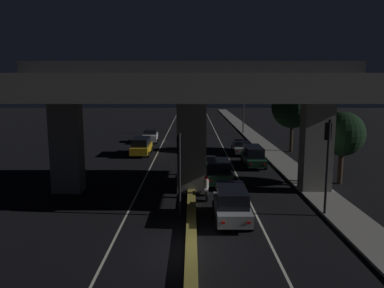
% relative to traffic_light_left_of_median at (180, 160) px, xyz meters
% --- Properties ---
extents(ground_plane, '(200.00, 200.00, 0.00)m').
position_rel_traffic_light_left_of_median_xyz_m(ground_plane, '(0.66, -4.65, -3.20)').
color(ground_plane, black).
extents(lane_line_left_inner, '(0.12, 126.00, 0.00)m').
position_rel_traffic_light_left_of_median_xyz_m(lane_line_left_inner, '(-3.01, 30.35, -3.19)').
color(lane_line_left_inner, beige).
rests_on(lane_line_left_inner, ground_plane).
extents(lane_line_right_inner, '(0.12, 126.00, 0.00)m').
position_rel_traffic_light_left_of_median_xyz_m(lane_line_right_inner, '(4.32, 30.35, -3.19)').
color(lane_line_right_inner, beige).
rests_on(lane_line_right_inner, ground_plane).
extents(median_divider, '(0.51, 126.00, 0.34)m').
position_rel_traffic_light_left_of_median_xyz_m(median_divider, '(0.66, 30.35, -3.03)').
color(median_divider, olive).
rests_on(median_divider, ground_plane).
extents(sidewalk_right, '(2.36, 126.00, 0.14)m').
position_rel_traffic_light_left_of_median_xyz_m(sidewalk_right, '(9.21, 23.35, -3.13)').
color(sidewalk_right, gray).
rests_on(sidewalk_right, ground_plane).
extents(elevated_overpass, '(22.68, 10.16, 8.78)m').
position_rel_traffic_light_left_of_median_xyz_m(elevated_overpass, '(0.66, 4.75, 3.44)').
color(elevated_overpass, gray).
rests_on(elevated_overpass, ground_plane).
extents(traffic_light_left_of_median, '(0.30, 0.49, 4.68)m').
position_rel_traffic_light_left_of_median_xyz_m(traffic_light_left_of_median, '(0.00, 0.00, 0.00)').
color(traffic_light_left_of_median, black).
rests_on(traffic_light_left_of_median, ground_plane).
extents(traffic_light_right_of_median, '(0.30, 0.49, 5.43)m').
position_rel_traffic_light_left_of_median_xyz_m(traffic_light_right_of_median, '(8.13, -0.01, 0.49)').
color(traffic_light_right_of_median, black).
rests_on(traffic_light_right_of_median, ground_plane).
extents(street_lamp, '(1.91, 0.32, 8.16)m').
position_rel_traffic_light_left_of_median_xyz_m(street_lamp, '(8.00, 34.71, 1.58)').
color(street_lamp, '#2D2D30').
rests_on(street_lamp, ground_plane).
extents(car_silver_lead, '(1.95, 4.26, 1.81)m').
position_rel_traffic_light_left_of_median_xyz_m(car_silver_lead, '(2.82, -0.84, -2.23)').
color(car_silver_lead, gray).
rests_on(car_silver_lead, ground_plane).
extents(car_dark_green_second, '(2.08, 4.41, 1.73)m').
position_rel_traffic_light_left_of_median_xyz_m(car_dark_green_second, '(2.63, 6.88, -2.29)').
color(car_dark_green_second, black).
rests_on(car_dark_green_second, ground_plane).
extents(car_dark_green_third, '(1.84, 4.69, 1.76)m').
position_rel_traffic_light_left_of_median_xyz_m(car_dark_green_third, '(6.21, 12.90, -2.27)').
color(car_dark_green_third, black).
rests_on(car_dark_green_third, ground_plane).
extents(car_silver_fourth, '(1.95, 4.73, 1.41)m').
position_rel_traffic_light_left_of_median_xyz_m(car_silver_fourth, '(5.90, 18.84, -2.45)').
color(car_silver_fourth, gray).
rests_on(car_silver_fourth, ground_plane).
extents(car_taxi_yellow_lead_oncoming, '(1.96, 4.69, 1.80)m').
position_rel_traffic_light_left_of_median_xyz_m(car_taxi_yellow_lead_oncoming, '(-4.58, 18.20, -2.25)').
color(car_taxi_yellow_lead_oncoming, gold).
rests_on(car_taxi_yellow_lead_oncoming, ground_plane).
extents(car_white_second_oncoming, '(2.00, 4.11, 1.55)m').
position_rel_traffic_light_left_of_median_xyz_m(car_white_second_oncoming, '(-4.58, 26.64, -2.40)').
color(car_white_second_oncoming, silver).
rests_on(car_white_second_oncoming, ground_plane).
extents(motorcycle_white_filtering_near, '(0.33, 1.84, 1.49)m').
position_rel_traffic_light_left_of_median_xyz_m(motorcycle_white_filtering_near, '(1.60, 3.10, -2.56)').
color(motorcycle_white_filtering_near, black).
rests_on(motorcycle_white_filtering_near, ground_plane).
extents(motorcycle_red_filtering_mid, '(0.32, 1.88, 1.42)m').
position_rel_traffic_light_left_of_median_xyz_m(motorcycle_red_filtering_mid, '(1.27, 9.40, -2.59)').
color(motorcycle_red_filtering_mid, black).
rests_on(motorcycle_red_filtering_mid, ground_plane).
extents(pedestrian_on_sidewalk, '(0.37, 0.37, 1.61)m').
position_rel_traffic_light_left_of_median_xyz_m(pedestrian_on_sidewalk, '(9.56, 6.25, -2.26)').
color(pedestrian_on_sidewalk, black).
rests_on(pedestrian_on_sidewalk, sidewalk_right).
extents(roadside_tree_kerbside_near, '(3.23, 3.23, 5.34)m').
position_rel_traffic_light_left_of_median_xyz_m(roadside_tree_kerbside_near, '(11.64, 6.77, 0.51)').
color(roadside_tree_kerbside_near, '#2D2116').
rests_on(roadside_tree_kerbside_near, ground_plane).
extents(roadside_tree_kerbside_mid, '(4.47, 4.47, 7.07)m').
position_rel_traffic_light_left_of_median_xyz_m(roadside_tree_kerbside_mid, '(11.47, 19.97, 1.63)').
color(roadside_tree_kerbside_mid, '#2D2116').
rests_on(roadside_tree_kerbside_mid, ground_plane).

